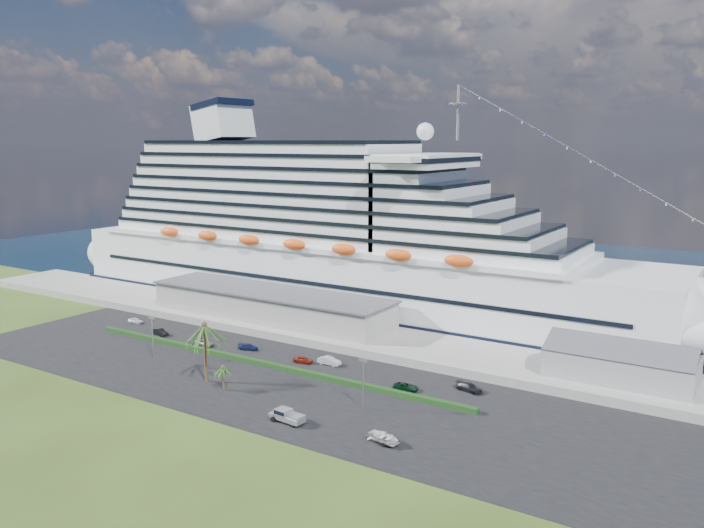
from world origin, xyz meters
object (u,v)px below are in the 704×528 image
Objects in this scene: boat_trailer at (384,437)px; pickup_truck at (287,415)px; parked_car_3 at (248,347)px; cruise_ship at (340,242)px.

pickup_truck is at bearing -175.18° from boat_trailer.
boat_trailer is at bearing -131.59° from parked_car_3.
pickup_truck is at bearing -144.65° from parked_car_3.
parked_car_3 is (5.37, -41.80, -15.97)m from cruise_ship.
boat_trailer is (45.16, -23.24, 0.46)m from parked_car_3.
cruise_ship is 32.91× the size of boat_trailer.
cruise_ship is 45.60× the size of parked_car_3.
pickup_truck is 16.20m from boat_trailer.
cruise_ship reaches higher than parked_car_3.
parked_car_3 is 50.79m from boat_trailer.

